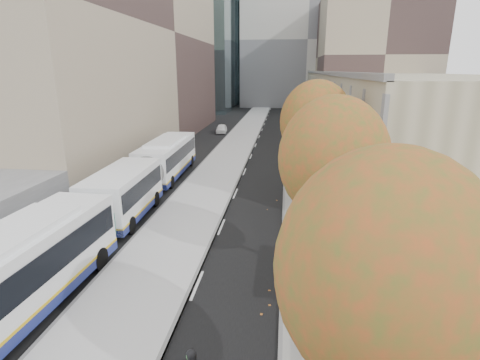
# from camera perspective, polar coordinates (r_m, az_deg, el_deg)

# --- Properties ---
(bus_platform) EXTENTS (4.25, 150.00, 0.15)m
(bus_platform) POSITION_cam_1_polar(r_m,az_deg,el_deg) (37.61, -1.87, 3.45)
(bus_platform) COLOR silver
(bus_platform) RESTS_ON ground
(sidewalk) EXTENTS (4.75, 150.00, 0.08)m
(sidewalk) POSITION_cam_1_polar(r_m,az_deg,el_deg) (37.28, 10.40, 3.01)
(sidewalk) COLOR gray
(sidewalk) RESTS_ON ground
(building_tan) EXTENTS (18.00, 92.00, 8.00)m
(building_tan) POSITION_cam_1_polar(r_m,az_deg,el_deg) (66.81, 19.17, 11.66)
(building_tan) COLOR gray
(building_tan) RESTS_ON ground
(building_midrise) EXTENTS (24.00, 46.00, 25.00)m
(building_midrise) POSITION_cam_1_polar(r_m,az_deg,el_deg) (48.85, -24.40, 19.74)
(building_midrise) COLOR gray
(building_midrise) RESTS_ON ground
(building_far_block) EXTENTS (30.00, 18.00, 30.00)m
(building_far_block) POSITION_cam_1_polar(r_m,az_deg,el_deg) (97.54, 9.99, 20.00)
(building_far_block) COLOR #ADA9A1
(building_far_block) RESTS_ON ground
(bus_shelter) EXTENTS (1.90, 4.40, 2.53)m
(bus_shelter) POSITION_cam_1_polar(r_m,az_deg,el_deg) (14.28, 22.61, -11.20)
(bus_shelter) COLOR #383A3F
(bus_shelter) RESTS_ON sidewalk
(tree_b) EXTENTS (4.00, 4.00, 6.97)m
(tree_b) POSITION_cam_1_polar(r_m,az_deg,el_deg) (7.37, 21.21, -12.91)
(tree_b) COLOR black
(tree_b) RESTS_ON sidewalk
(tree_c) EXTENTS (4.20, 4.20, 7.28)m
(tree_c) POSITION_cam_1_polar(r_m,az_deg,el_deg) (14.71, 14.02, 3.14)
(tree_c) COLOR black
(tree_c) RESTS_ON sidewalk
(tree_d) EXTENTS (4.40, 4.40, 7.60)m
(tree_d) POSITION_cam_1_polar(r_m,az_deg,el_deg) (23.50, 11.51, 8.66)
(tree_d) COLOR black
(tree_d) RESTS_ON sidewalk
(bus_far) EXTENTS (3.05, 17.64, 2.93)m
(bus_far) POSITION_cam_1_polar(r_m,az_deg,el_deg) (27.81, -13.22, 1.59)
(bus_far) COLOR white
(bus_far) RESTS_ON ground
(distant_car) EXTENTS (1.73, 3.63, 1.20)m
(distant_car) POSITION_cam_1_polar(r_m,az_deg,el_deg) (53.10, -2.85, 7.83)
(distant_car) COLOR white
(distant_car) RESTS_ON ground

